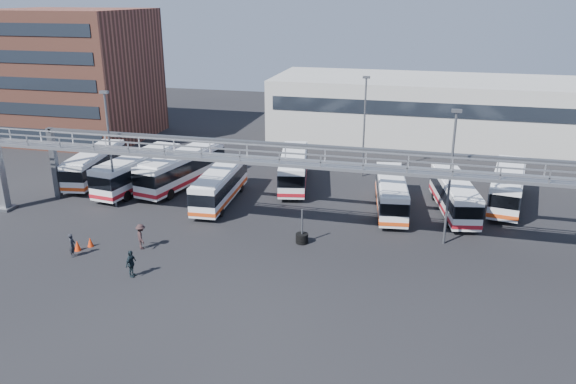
% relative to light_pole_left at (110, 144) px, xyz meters
% --- Properties ---
extents(ground, '(140.00, 140.00, 0.00)m').
position_rel_light_pole_left_xyz_m(ground, '(16.00, -8.00, -5.73)').
color(ground, black).
rests_on(ground, ground).
extents(gantry, '(51.40, 5.15, 7.10)m').
position_rel_light_pole_left_xyz_m(gantry, '(16.00, -2.13, -0.22)').
color(gantry, gray).
rests_on(gantry, ground).
extents(apartment_building, '(18.00, 15.00, 16.00)m').
position_rel_light_pole_left_xyz_m(apartment_building, '(-18.00, 22.00, 2.27)').
color(apartment_building, brown).
rests_on(apartment_building, ground).
extents(warehouse, '(42.00, 14.00, 8.00)m').
position_rel_light_pole_left_xyz_m(warehouse, '(28.00, 30.00, -1.73)').
color(warehouse, '#9E9E99').
rests_on(warehouse, ground).
extents(light_pole_left, '(0.70, 0.35, 10.21)m').
position_rel_light_pole_left_xyz_m(light_pole_left, '(0.00, 0.00, 0.00)').
color(light_pole_left, '#4C4F54').
rests_on(light_pole_left, ground).
extents(light_pole_mid, '(0.70, 0.35, 10.21)m').
position_rel_light_pole_left_xyz_m(light_pole_mid, '(28.00, -1.00, 0.00)').
color(light_pole_mid, '#4C4F54').
rests_on(light_pole_mid, ground).
extents(light_pole_back, '(0.70, 0.35, 10.21)m').
position_rel_light_pole_left_xyz_m(light_pole_back, '(20.00, 14.00, 0.00)').
color(light_pole_back, '#4C4F54').
rests_on(light_pole_back, ground).
extents(bus_0, '(3.78, 10.46, 3.11)m').
position_rel_light_pole_left_xyz_m(bus_0, '(-5.77, 6.10, -4.01)').
color(bus_0, silver).
rests_on(bus_0, ground).
extents(bus_1, '(4.13, 11.35, 3.37)m').
position_rel_light_pole_left_xyz_m(bus_1, '(-0.39, 5.04, -3.86)').
color(bus_1, silver).
rests_on(bus_1, ground).
extents(bus_2, '(4.87, 11.64, 3.45)m').
position_rel_light_pole_left_xyz_m(bus_2, '(3.44, 6.52, -3.82)').
color(bus_2, silver).
rests_on(bus_2, ground).
extents(bus_3, '(2.93, 10.27, 3.08)m').
position_rel_light_pole_left_xyz_m(bus_3, '(8.59, 3.17, -4.02)').
color(bus_3, silver).
rests_on(bus_3, ground).
extents(bus_4, '(4.43, 10.89, 3.23)m').
position_rel_light_pole_left_xyz_m(bus_4, '(13.84, 9.53, -3.94)').
color(bus_4, silver).
rests_on(bus_4, ground).
extents(bus_6, '(3.59, 10.24, 3.04)m').
position_rel_light_pole_left_xyz_m(bus_6, '(23.55, 4.91, -4.04)').
color(bus_6, silver).
rests_on(bus_6, ground).
extents(bus_7, '(4.16, 10.32, 3.05)m').
position_rel_light_pole_left_xyz_m(bus_7, '(28.81, 5.64, -4.04)').
color(bus_7, silver).
rests_on(bus_7, ground).
extents(bus_8, '(4.23, 11.03, 3.27)m').
position_rel_light_pole_left_xyz_m(bus_8, '(33.41, 8.81, -3.92)').
color(bus_8, silver).
rests_on(bus_8, ground).
extents(pedestrian_a, '(0.59, 0.73, 1.75)m').
position_rel_light_pole_left_xyz_m(pedestrian_a, '(2.24, -9.72, -4.85)').
color(pedestrian_a, black).
rests_on(pedestrian_a, ground).
extents(pedestrian_c, '(1.32, 1.42, 1.92)m').
position_rel_light_pole_left_xyz_m(pedestrian_c, '(6.39, -7.34, -4.77)').
color(pedestrian_c, '#2F1F1F').
rests_on(pedestrian_c, ground).
extents(pedestrian_d, '(0.53, 1.12, 1.87)m').
position_rel_light_pole_left_xyz_m(pedestrian_d, '(7.83, -11.43, -4.79)').
color(pedestrian_d, black).
rests_on(pedestrian_d, ground).
extents(cone_left, '(0.60, 0.60, 0.79)m').
position_rel_light_pole_left_xyz_m(cone_left, '(1.97, -8.79, -5.33)').
color(cone_left, red).
rests_on(cone_left, ground).
extents(cone_right, '(0.54, 0.54, 0.72)m').
position_rel_light_pole_left_xyz_m(cone_right, '(2.49, -7.94, -5.37)').
color(cone_right, red).
rests_on(cone_right, ground).
extents(tire_stack, '(0.95, 0.95, 2.71)m').
position_rel_light_pole_left_xyz_m(tire_stack, '(17.63, -3.50, -5.27)').
color(tire_stack, black).
rests_on(tire_stack, ground).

